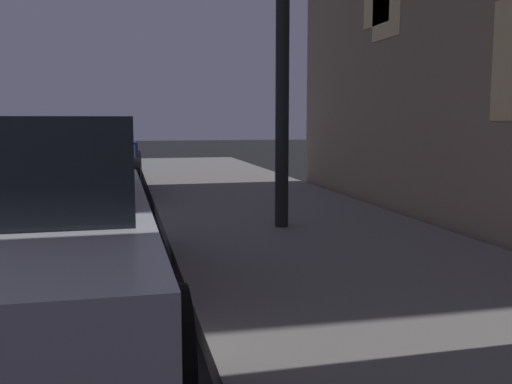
# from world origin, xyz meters

# --- Properties ---
(car_silver) EXTENTS (1.98, 4.61, 1.43)m
(car_silver) POSITION_xyz_m (2.85, 2.24, 0.72)
(car_silver) COLOR #B7B7BF
(car_silver) RESTS_ON ground
(car_black) EXTENTS (2.11, 4.37, 1.43)m
(car_black) POSITION_xyz_m (2.85, 9.03, 0.70)
(car_black) COLOR black
(car_black) RESTS_ON ground
(car_blue) EXTENTS (2.27, 4.53, 1.43)m
(car_blue) POSITION_xyz_m (2.85, 14.56, 0.72)
(car_blue) COLOR navy
(car_blue) RESTS_ON ground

